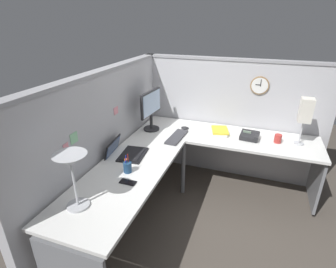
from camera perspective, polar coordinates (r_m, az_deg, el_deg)
The scene contains 19 objects.
ground_plane at distance 3.28m, azimuth 5.10°, elevation -14.49°, with size 6.80×6.80×0.00m, color #4C443D.
cubicle_wall_back at distance 2.87m, azimuth -13.28°, elevation -2.37°, with size 2.57×0.12×1.58m.
cubicle_wall_right at distance 3.61m, azimuth 13.23°, elevation 3.19°, with size 0.12×2.37×1.58m.
desk at distance 2.80m, azimuth 5.74°, elevation -6.32°, with size 2.35×2.15×0.73m.
monitor at distance 3.25m, azimuth -3.70°, elevation 5.76°, with size 0.46×0.20×0.50m.
laptop at distance 2.78m, azimuth -9.49°, elevation -3.88°, with size 0.38×0.42×0.22m.
keyboard at distance 3.11m, azimuth 1.90°, elevation -0.64°, with size 0.43×0.14×0.02m, color #38383D.
computer_mouse at distance 3.35m, azimuth 3.70°, elevation 1.33°, with size 0.06×0.10×0.03m, color #232326.
desk_lamp_dome at distance 1.98m, azimuth -20.20°, elevation -6.22°, with size 0.24×0.24×0.44m.
pen_cup at distance 2.46m, azimuth -8.76°, elevation -7.07°, with size 0.08×0.08×0.18m.
cell_phone at distance 2.34m, azimuth -8.66°, elevation -10.26°, with size 0.07×0.14×0.01m, color black.
office_phone at distance 3.21m, azimuth 17.32°, elevation -0.44°, with size 0.21×0.22×0.11m.
book_stack at distance 3.30m, azimuth 11.02°, elevation 0.60°, with size 0.32×0.26×0.04m.
desk_lamp_paper at distance 3.18m, azimuth 27.64°, elevation 4.32°, with size 0.13×0.13×0.53m.
coffee_mug at distance 3.23m, azimuth 22.67°, elevation -0.92°, with size 0.08×0.08×0.10m, color #B2332D.
wall_clock at distance 3.40m, azimuth 19.22°, elevation 9.89°, with size 0.04×0.22×0.22m.
pinned_note_leftmost at distance 2.33m, azimuth -19.68°, elevation -0.83°, with size 0.09×0.00×0.09m, color #8CCC99.
pinned_note_middle at distance 2.28m, azimuth -21.17°, elevation -3.00°, with size 0.06×0.00×0.09m, color pink.
pinned_note_rightmost at distance 2.85m, azimuth -11.20°, elevation 4.96°, with size 0.08×0.00×0.08m, color pink.
Camera 1 is at (-2.50, -0.59, 2.04)m, focal length 28.18 mm.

